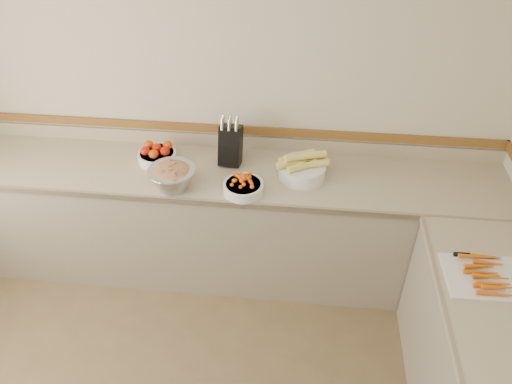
# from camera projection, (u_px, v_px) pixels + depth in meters

# --- Properties ---
(back_wall) EXTENTS (4.00, 0.00, 4.00)m
(back_wall) POSITION_uv_depth(u_px,v_px,m) (215.00, 96.00, 3.38)
(back_wall) COLOR beige
(back_wall) RESTS_ON ground_plane
(counter_back) EXTENTS (4.00, 0.65, 1.08)m
(counter_back) POSITION_uv_depth(u_px,v_px,m) (213.00, 221.00, 3.65)
(counter_back) COLOR tan
(counter_back) RESTS_ON ground_plane
(knife_block) EXTENTS (0.16, 0.19, 0.36)m
(knife_block) POSITION_uv_depth(u_px,v_px,m) (231.00, 144.00, 3.37)
(knife_block) COLOR black
(knife_block) RESTS_ON counter_back
(tomato_bowl) EXTENTS (0.27, 0.27, 0.13)m
(tomato_bowl) POSITION_uv_depth(u_px,v_px,m) (157.00, 154.00, 3.44)
(tomato_bowl) COLOR white
(tomato_bowl) RESTS_ON counter_back
(cherry_tomato_bowl) EXTENTS (0.26, 0.26, 0.14)m
(cherry_tomato_bowl) POSITION_uv_depth(u_px,v_px,m) (243.00, 186.00, 3.16)
(cherry_tomato_bowl) COLOR white
(cherry_tomato_bowl) RESTS_ON counter_back
(corn_bowl) EXTENTS (0.35, 0.32, 0.19)m
(corn_bowl) POSITION_uv_depth(u_px,v_px,m) (302.00, 168.00, 3.28)
(corn_bowl) COLOR white
(corn_bowl) RESTS_ON counter_back
(rhubarb_bowl) EXTENTS (0.31, 0.31, 0.18)m
(rhubarb_bowl) POSITION_uv_depth(u_px,v_px,m) (172.00, 176.00, 3.17)
(rhubarb_bowl) COLOR #B2B2BA
(rhubarb_bowl) RESTS_ON counter_back
(cutting_board) EXTENTS (0.42, 0.33, 0.06)m
(cutting_board) POSITION_uv_depth(u_px,v_px,m) (485.00, 275.00, 2.60)
(cutting_board) COLOR silver
(cutting_board) RESTS_ON counter_right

